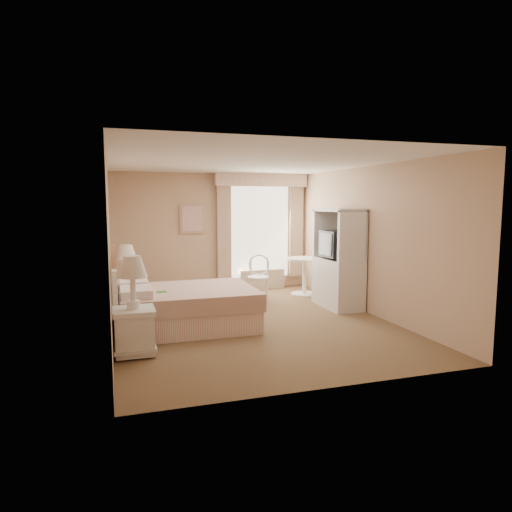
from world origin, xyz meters
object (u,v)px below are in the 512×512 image
object	(u,v)px
bed	(180,306)
nightstand_far	(128,288)
cafe_chair	(259,274)
nightstand_near	(134,318)
round_table	(304,270)
armoire	(338,266)

from	to	relation	value
bed	nightstand_far	size ratio (longest dim) A/B	1.79
nightstand_far	cafe_chair	xyz separation A→B (m)	(2.48, 0.42, 0.07)
nightstand_near	round_table	xyz separation A→B (m)	(3.51, 2.79, 0.05)
bed	cafe_chair	distance (m)	2.37
nightstand_near	round_table	world-z (taller)	nightstand_near
round_table	armoire	xyz separation A→B (m)	(0.14, -1.19, 0.23)
armoire	bed	bearing A→B (deg)	-169.88
round_table	armoire	size ratio (longest dim) A/B	0.43
round_table	armoire	world-z (taller)	armoire
nightstand_far	round_table	size ratio (longest dim) A/B	1.53
bed	nightstand_far	xyz separation A→B (m)	(-0.72, 1.15, 0.10)
nightstand_far	bed	bearing A→B (deg)	-58.15
nightstand_near	round_table	distance (m)	4.48
cafe_chair	bed	bearing A→B (deg)	-114.39
round_table	nightstand_far	bearing A→B (deg)	-170.83
bed	round_table	world-z (taller)	bed
nightstand_near	cafe_chair	distance (m)	3.62
cafe_chair	nightstand_near	bearing A→B (deg)	-109.30
nightstand_far	armoire	distance (m)	3.72
nightstand_near	cafe_chair	world-z (taller)	nightstand_near
nightstand_near	nightstand_far	size ratio (longest dim) A/B	1.05
nightstand_far	armoire	size ratio (longest dim) A/B	0.65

